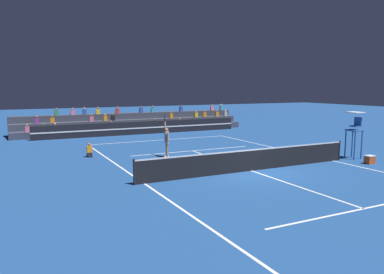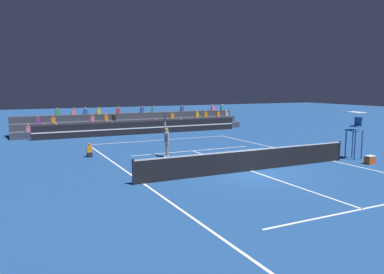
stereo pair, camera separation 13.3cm
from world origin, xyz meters
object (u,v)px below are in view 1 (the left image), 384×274
at_px(umpire_chair, 355,129).
at_px(equipment_cooler, 370,159).
at_px(tennis_ball, 227,143).
at_px(ball_kid_courtside, 89,151).
at_px(tennis_player, 167,140).

height_order(umpire_chair, equipment_cooler, umpire_chair).
height_order(umpire_chair, tennis_ball, umpire_chair).
bearing_deg(umpire_chair, tennis_ball, 113.66).
relative_size(umpire_chair, equipment_cooler, 5.34).
xyz_separation_m(ball_kid_courtside, equipment_cooler, (12.99, -8.65, -0.10)).
height_order(ball_kid_courtside, tennis_player, tennis_player).
relative_size(umpire_chair, ball_kid_courtside, 3.16).
xyz_separation_m(umpire_chair, equipment_cooler, (-0.45, -1.43, -1.49)).
relative_size(umpire_chair, tennis_player, 1.07).
relative_size(ball_kid_courtside, equipment_cooler, 1.69).
distance_m(ball_kid_courtside, tennis_player, 4.57).
bearing_deg(equipment_cooler, ball_kid_courtside, 146.32).
relative_size(umpire_chair, tennis_ball, 39.26).
bearing_deg(equipment_cooler, umpire_chair, 72.44).
height_order(umpire_chair, tennis_player, umpire_chair).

